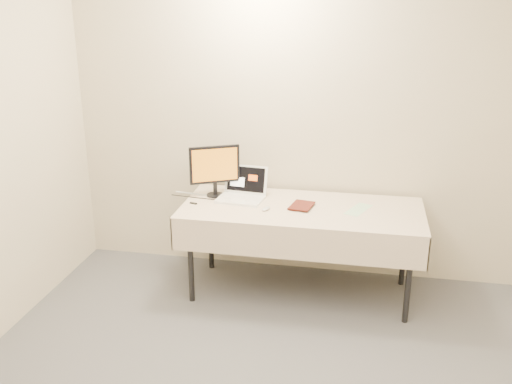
% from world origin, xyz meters
% --- Properties ---
extents(back_wall, '(4.00, 0.10, 2.70)m').
position_xyz_m(back_wall, '(0.00, 2.50, 1.35)').
color(back_wall, beige).
rests_on(back_wall, ground).
extents(table, '(1.86, 0.81, 0.74)m').
position_xyz_m(table, '(0.00, 2.05, 0.68)').
color(table, black).
rests_on(table, ground).
extents(laptop, '(0.39, 0.35, 0.25)m').
position_xyz_m(laptop, '(-0.49, 2.17, 0.80)').
color(laptop, white).
rests_on(laptop, table).
extents(monitor, '(0.38, 0.20, 0.42)m').
position_xyz_m(monitor, '(-0.73, 2.18, 0.98)').
color(monitor, black).
rests_on(monitor, table).
extents(book, '(0.16, 0.05, 0.22)m').
position_xyz_m(book, '(-0.08, 2.06, 0.85)').
color(book, maroon).
rests_on(book, table).
extents(alarm_clock, '(0.11, 0.06, 0.04)m').
position_xyz_m(alarm_clock, '(-0.45, 2.36, 0.76)').
color(alarm_clock, black).
rests_on(alarm_clock, table).
extents(clicker, '(0.08, 0.10, 0.02)m').
position_xyz_m(clicker, '(-0.26, 1.94, 0.75)').
color(clicker, silver).
rests_on(clicker, table).
extents(paper_form, '(0.22, 0.32, 0.00)m').
position_xyz_m(paper_form, '(0.43, 2.08, 0.74)').
color(paper_form, '#AED9AD').
rests_on(paper_form, table).
extents(usb_dongle, '(0.06, 0.04, 0.01)m').
position_xyz_m(usb_dongle, '(-0.85, 1.96, 0.74)').
color(usb_dongle, black).
rests_on(usb_dongle, table).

